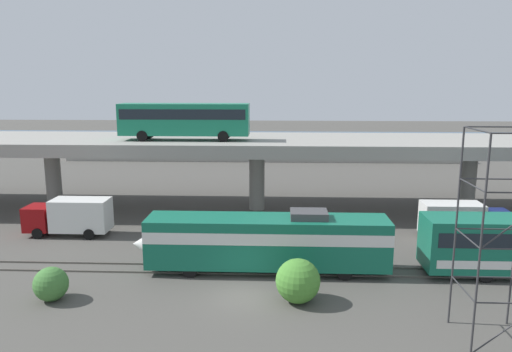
# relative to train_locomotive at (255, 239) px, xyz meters

# --- Properties ---
(ground_plane) EXTENTS (260.00, 260.00, 0.00)m
(ground_plane) POSITION_rel_train_locomotive_xyz_m (-0.55, -4.00, -2.19)
(ground_plane) COLOR #4C4944
(rail_strip_near) EXTENTS (110.00, 0.12, 0.12)m
(rail_strip_near) POSITION_rel_train_locomotive_xyz_m (-0.55, -0.73, -2.13)
(rail_strip_near) COLOR #59544C
(rail_strip_near) RESTS_ON ground_plane
(rail_strip_far) EXTENTS (110.00, 0.12, 0.12)m
(rail_strip_far) POSITION_rel_train_locomotive_xyz_m (-0.55, 0.73, -2.13)
(rail_strip_far) COLOR #59544C
(rail_strip_far) RESTS_ON ground_plane
(train_locomotive) EXTENTS (16.97, 3.04, 4.18)m
(train_locomotive) POSITION_rel_train_locomotive_xyz_m (0.00, 0.00, 0.00)
(train_locomotive) COLOR #14664C
(train_locomotive) RESTS_ON ground_plane
(highway_overpass) EXTENTS (96.00, 11.30, 7.04)m
(highway_overpass) POSITION_rel_train_locomotive_xyz_m (-0.55, 16.00, 4.09)
(highway_overpass) COLOR gray
(highway_overpass) RESTS_ON ground_plane
(transit_bus_on_overpass) EXTENTS (12.00, 2.68, 3.40)m
(transit_bus_on_overpass) POSITION_rel_train_locomotive_xyz_m (-7.24, 14.27, 6.91)
(transit_bus_on_overpass) COLOR #197A56
(transit_bus_on_overpass) RESTS_ON highway_overpass
(service_truck_west) EXTENTS (6.80, 2.46, 3.04)m
(service_truck_west) POSITION_rel_train_locomotive_xyz_m (16.14, 7.02, -0.55)
(service_truck_west) COLOR navy
(service_truck_west) RESTS_ON ground_plane
(service_truck_east) EXTENTS (6.80, 2.46, 3.04)m
(service_truck_east) POSITION_rel_train_locomotive_xyz_m (-15.48, 7.02, -0.55)
(service_truck_east) COLOR maroon
(service_truck_east) RESTS_ON ground_plane
(scaffolding_tower) EXTENTS (3.11, 3.11, 10.37)m
(scaffolding_tower) POSITION_rel_train_locomotive_xyz_m (11.97, -8.28, 3.33)
(scaffolding_tower) COLOR #2D2D30
(scaffolding_tower) RESTS_ON ground_plane
(pier_parking_lot) EXTENTS (63.14, 13.66, 1.78)m
(pier_parking_lot) POSITION_rel_train_locomotive_xyz_m (-0.55, 51.00, -1.30)
(pier_parking_lot) COLOR gray
(pier_parking_lot) RESTS_ON ground_plane
(parked_car_0) EXTENTS (4.66, 1.91, 1.50)m
(parked_car_0) POSITION_rel_train_locomotive_xyz_m (6.30, 53.17, 0.36)
(parked_car_0) COLOR #B7B7BC
(parked_car_0) RESTS_ON pier_parking_lot
(parked_car_1) EXTENTS (4.07, 1.94, 1.50)m
(parked_car_1) POSITION_rel_train_locomotive_xyz_m (-20.18, 51.48, 0.36)
(parked_car_1) COLOR maroon
(parked_car_1) RESTS_ON pier_parking_lot
(parked_car_2) EXTENTS (4.34, 1.84, 1.50)m
(parked_car_2) POSITION_rel_train_locomotive_xyz_m (-22.80, 47.65, 0.36)
(parked_car_2) COLOR #9E998C
(parked_car_2) RESTS_ON pier_parking_lot
(parked_car_3) EXTENTS (4.12, 1.96, 1.50)m
(parked_car_3) POSITION_rel_train_locomotive_xyz_m (-15.17, 54.15, 0.36)
(parked_car_3) COLOR #515459
(parked_car_3) RESTS_ON pier_parking_lot
(parked_car_4) EXTENTS (4.57, 1.92, 1.50)m
(parked_car_4) POSITION_rel_train_locomotive_xyz_m (23.00, 49.00, 0.36)
(parked_car_4) COLOR navy
(parked_car_4) RESTS_ON pier_parking_lot
(parked_car_5) EXTENTS (4.39, 1.87, 1.50)m
(parked_car_5) POSITION_rel_train_locomotive_xyz_m (-10.49, 53.59, 0.36)
(parked_car_5) COLOR silver
(parked_car_5) RESTS_ON pier_parking_lot
(parked_car_6) EXTENTS (4.28, 1.82, 1.50)m
(parked_car_6) POSITION_rel_train_locomotive_xyz_m (-10.43, 48.43, 0.36)
(parked_car_6) COLOR maroon
(parked_car_6) RESTS_ON pier_parking_lot
(parked_car_7) EXTENTS (4.05, 1.89, 1.50)m
(parked_car_7) POSITION_rel_train_locomotive_xyz_m (4.21, 49.91, 0.36)
(parked_car_7) COLOR black
(parked_car_7) RESTS_ON pier_parking_lot
(harbor_water) EXTENTS (140.00, 36.00, 0.01)m
(harbor_water) POSITION_rel_train_locomotive_xyz_m (-0.55, 74.00, -2.19)
(harbor_water) COLOR #385B7A
(harbor_water) RESTS_ON ground_plane
(shrub_left) EXTENTS (1.98, 1.98, 1.98)m
(shrub_left) POSITION_rel_train_locomotive_xyz_m (-11.58, -4.96, -1.20)
(shrub_left) COLOR #3F7635
(shrub_left) RESTS_ON ground_plane
(shrub_right) EXTENTS (2.56, 2.56, 2.56)m
(shrub_right) POSITION_rel_train_locomotive_xyz_m (2.64, -4.58, -0.91)
(shrub_right) COLOR #468731
(shrub_right) RESTS_ON ground_plane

